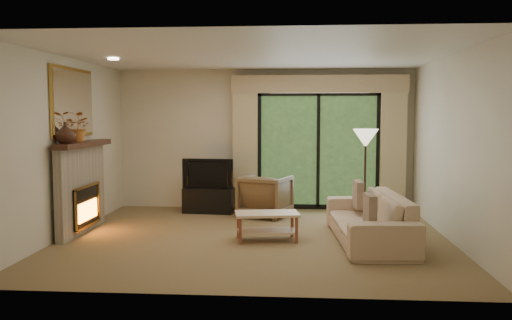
# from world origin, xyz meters

# --- Properties ---
(floor) EXTENTS (5.50, 5.50, 0.00)m
(floor) POSITION_xyz_m (0.00, 0.00, 0.00)
(floor) COLOR olive
(floor) RESTS_ON ground
(ceiling) EXTENTS (5.50, 5.50, 0.00)m
(ceiling) POSITION_xyz_m (0.00, 0.00, 2.60)
(ceiling) COLOR silver
(ceiling) RESTS_ON ground
(wall_back) EXTENTS (5.00, 0.00, 5.00)m
(wall_back) POSITION_xyz_m (0.00, 2.50, 1.30)
(wall_back) COLOR beige
(wall_back) RESTS_ON ground
(wall_front) EXTENTS (5.00, 0.00, 5.00)m
(wall_front) POSITION_xyz_m (0.00, -2.50, 1.30)
(wall_front) COLOR beige
(wall_front) RESTS_ON ground
(wall_left) EXTENTS (0.00, 5.00, 5.00)m
(wall_left) POSITION_xyz_m (-2.75, 0.00, 1.30)
(wall_left) COLOR beige
(wall_left) RESTS_ON ground
(wall_right) EXTENTS (0.00, 5.00, 5.00)m
(wall_right) POSITION_xyz_m (2.75, 0.00, 1.30)
(wall_right) COLOR beige
(wall_right) RESTS_ON ground
(fireplace) EXTENTS (0.24, 1.70, 1.37)m
(fireplace) POSITION_xyz_m (-2.63, 0.20, 0.69)
(fireplace) COLOR gray
(fireplace) RESTS_ON floor
(mirror) EXTENTS (0.07, 1.45, 1.02)m
(mirror) POSITION_xyz_m (-2.71, 0.20, 1.95)
(mirror) COLOR #B58C3E
(mirror) RESTS_ON wall_left
(sliding_door) EXTENTS (2.26, 0.10, 2.16)m
(sliding_door) POSITION_xyz_m (1.00, 2.45, 1.10)
(sliding_door) COLOR black
(sliding_door) RESTS_ON floor
(curtain_left) EXTENTS (0.45, 0.18, 2.35)m
(curtain_left) POSITION_xyz_m (-0.35, 2.34, 1.20)
(curtain_left) COLOR tan
(curtain_left) RESTS_ON floor
(curtain_right) EXTENTS (0.45, 0.18, 2.35)m
(curtain_right) POSITION_xyz_m (2.35, 2.34, 1.20)
(curtain_right) COLOR tan
(curtain_right) RESTS_ON floor
(cornice) EXTENTS (3.20, 0.24, 0.32)m
(cornice) POSITION_xyz_m (1.00, 2.36, 2.32)
(cornice) COLOR tan
(cornice) RESTS_ON wall_back
(media_console) EXTENTS (0.93, 0.48, 0.45)m
(media_console) POSITION_xyz_m (-0.97, 1.95, 0.23)
(media_console) COLOR black
(media_console) RESTS_ON floor
(tv) EXTENTS (0.93, 0.20, 0.53)m
(tv) POSITION_xyz_m (-0.97, 1.95, 0.72)
(tv) COLOR black
(tv) RESTS_ON media_console
(armchair) EXTENTS (1.00, 1.02, 0.73)m
(armchair) POSITION_xyz_m (0.06, 1.62, 0.36)
(armchair) COLOR brown
(armchair) RESTS_ON floor
(sofa) EXTENTS (1.05, 2.35, 0.67)m
(sofa) POSITION_xyz_m (1.61, -0.12, 0.34)
(sofa) COLOR tan
(sofa) RESTS_ON floor
(pillow_near) EXTENTS (0.13, 0.40, 0.40)m
(pillow_near) POSITION_xyz_m (1.53, -0.78, 0.57)
(pillow_near) COLOR #4F2D27
(pillow_near) RESTS_ON sofa
(pillow_far) EXTENTS (0.13, 0.41, 0.41)m
(pillow_far) POSITION_xyz_m (1.53, 0.55, 0.57)
(pillow_far) COLOR #4F2D27
(pillow_far) RESTS_ON sofa
(coffee_table) EXTENTS (0.95, 0.62, 0.40)m
(coffee_table) POSITION_xyz_m (0.19, -0.14, 0.20)
(coffee_table) COLOR beige
(coffee_table) RESTS_ON floor
(floor_lamp) EXTENTS (0.42, 0.42, 1.54)m
(floor_lamp) POSITION_xyz_m (1.71, 1.18, 0.77)
(floor_lamp) COLOR #FFEBCB
(floor_lamp) RESTS_ON floor
(vase) EXTENTS (0.33, 0.33, 0.30)m
(vase) POSITION_xyz_m (-2.61, -0.35, 1.52)
(vase) COLOR #3A1F15
(vase) RESTS_ON fireplace
(branches) EXTENTS (0.48, 0.44, 0.44)m
(branches) POSITION_xyz_m (-2.61, 0.13, 1.59)
(branches) COLOR #B86B2B
(branches) RESTS_ON fireplace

